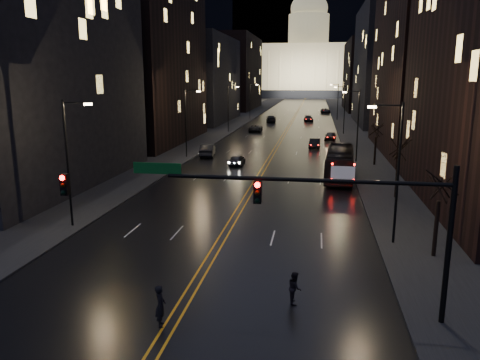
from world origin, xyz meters
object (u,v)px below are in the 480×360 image
at_px(oncoming_car_b, 208,150).
at_px(pedestrian_b, 295,288).
at_px(traffic_signal, 314,205).
at_px(pedestrian_a, 160,306).
at_px(bus, 340,163).
at_px(receding_car_a, 315,143).
at_px(oncoming_car_a, 237,160).

bearing_deg(oncoming_car_b, pedestrian_b, 101.05).
xyz_separation_m(traffic_signal, pedestrian_a, (-6.29, -2.00, -4.17)).
bearing_deg(pedestrian_b, bus, -14.14).
bearing_deg(traffic_signal, pedestrian_a, -162.40).
xyz_separation_m(receding_car_a, pedestrian_b, (-0.59, -50.69, 0.08)).
height_order(oncoming_car_a, pedestrian_a, pedestrian_a).
bearing_deg(pedestrian_a, pedestrian_b, -76.52).
distance_m(pedestrian_a, pedestrian_b, 6.33).
bearing_deg(receding_car_a, traffic_signal, -86.10).
xyz_separation_m(bus, pedestrian_a, (-8.89, -32.03, -0.67)).
height_order(traffic_signal, pedestrian_a, traffic_signal).
relative_size(oncoming_car_b, pedestrian_a, 2.75).
height_order(oncoming_car_b, pedestrian_a, pedestrian_a).
relative_size(bus, pedestrian_b, 7.39).
bearing_deg(oncoming_car_a, oncoming_car_b, -51.06).
height_order(traffic_signal, oncoming_car_b, traffic_signal).
bearing_deg(receding_car_a, bus, -79.07).
bearing_deg(pedestrian_b, oncoming_car_a, 6.41).
distance_m(receding_car_a, pedestrian_a, 54.08).
relative_size(oncoming_car_a, oncoming_car_b, 0.79).
bearing_deg(receding_car_a, pedestrian_a, -92.79).
xyz_separation_m(bus, oncoming_car_a, (-11.95, 5.63, -0.92)).
xyz_separation_m(traffic_signal, oncoming_car_a, (-9.36, 35.66, -4.41)).
height_order(traffic_signal, bus, traffic_signal).
bearing_deg(traffic_signal, receding_car_a, 90.17).
distance_m(bus, receding_car_a, 21.90).
bearing_deg(receding_car_a, oncoming_car_a, -116.08).
xyz_separation_m(traffic_signal, oncoming_car_b, (-14.41, 41.57, -4.26)).
xyz_separation_m(oncoming_car_a, pedestrian_b, (8.62, -34.62, 0.09)).
bearing_deg(oncoming_car_a, pedestrian_a, 93.09).
relative_size(oncoming_car_a, pedestrian_b, 2.60).
bearing_deg(oncoming_car_b, bus, 138.25).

